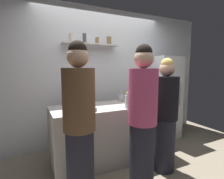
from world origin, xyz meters
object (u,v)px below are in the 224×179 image
Objects in this scene: wine_bottle_dark_glass at (135,99)px; water_bottle_plastic at (128,101)px; baking_pan at (82,109)px; person_pink_top at (142,120)px; person_blonde at (165,117)px; refrigerator at (163,97)px; person_brown_jacket at (79,125)px; utensil_holder at (121,98)px; wine_bottle_green_glass at (138,95)px.

water_bottle_plastic is (-0.18, -0.09, -0.00)m from wine_bottle_dark_glass.
water_bottle_plastic is at bearing -10.48° from baking_pan.
person_pink_top reaches higher than wine_bottle_dark_glass.
refrigerator is at bearing -1.48° from person_blonde.
baking_pan is at bearing -127.17° from person_brown_jacket.
person_blonde is at bearing -74.64° from utensil_holder.
wine_bottle_green_glass is (-0.86, -0.31, 0.15)m from refrigerator.
person_blonde is at bearing -38.77° from water_bottle_plastic.
wine_bottle_dark_glass is 0.20m from water_bottle_plastic.
wine_bottle_green_glass reaches higher than baking_pan.
person_pink_top reaches higher than water_bottle_plastic.
person_pink_top is (-0.53, -0.87, -0.14)m from wine_bottle_green_glass.
utensil_holder is at bearing 55.08° from person_blonde.
wine_bottle_green_glass reaches higher than utensil_holder.
person_pink_top reaches higher than person_blonde.
refrigerator is at bearing -171.01° from person_brown_jacket.
person_brown_jacket reaches higher than utensil_holder.
person_pink_top reaches higher than refrigerator.
baking_pan is 0.92m from utensil_holder.
refrigerator is 2.01m from baking_pan.
wine_bottle_dark_glass is 0.16× the size of person_pink_top.
wine_bottle_green_glass is 1.32× the size of water_bottle_plastic.
wine_bottle_green_glass is at bearing 39.16° from person_blonde.
baking_pan is at bearing 178.11° from wine_bottle_dark_glass.
baking_pan is 1.21× the size of wine_bottle_dark_glass.
person_pink_top is (-0.11, -0.52, -0.12)m from water_bottle_plastic.
refrigerator reaches higher than utensil_holder.
water_bottle_plastic is 0.55m from person_pink_top.
utensil_holder is at bearing -33.24° from person_pink_top.
water_bottle_plastic is at bearing -140.85° from wine_bottle_green_glass.
utensil_holder is at bearing 25.66° from baking_pan.
wine_bottle_dark_glass reaches higher than utensil_holder.
person_pink_top is (-0.29, -1.04, -0.08)m from utensil_holder.
person_blonde is at bearing -131.20° from refrigerator.
wine_bottle_green_glass is at bearing 39.15° from water_bottle_plastic.
person_brown_jacket reaches higher than wine_bottle_green_glass.
person_brown_jacket is (-1.02, -0.51, -0.12)m from wine_bottle_dark_glass.
person_brown_jacket reaches higher than baking_pan.
water_bottle_plastic is at bearing -152.95° from refrigerator.
person_blonde is at bearing -61.07° from wine_bottle_dark_glass.
wine_bottle_green_glass is at bearing 11.80° from baking_pan.
baking_pan is 0.84m from wine_bottle_dark_glass.
person_blonde is (0.53, 0.19, -0.08)m from person_pink_top.
utensil_holder is at bearing 89.79° from wine_bottle_dark_glass.
person_brown_jacket is 1.09× the size of person_blonde.
refrigerator is 5.45× the size of wine_bottle_green_glass.
person_brown_jacket reaches higher than person_blonde.
refrigerator is at bearing -67.40° from person_pink_top.
refrigerator is 1.82m from person_pink_top.
wine_bottle_green_glass is (0.24, -0.18, 0.06)m from utensil_holder.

